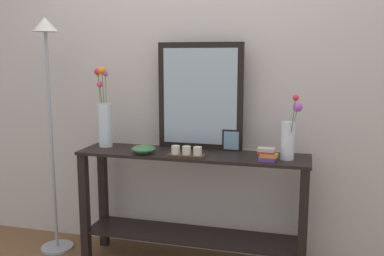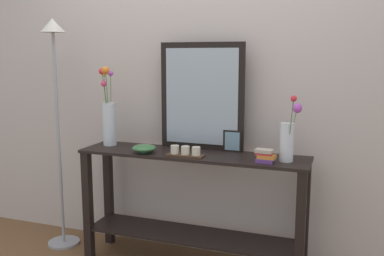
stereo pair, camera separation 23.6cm
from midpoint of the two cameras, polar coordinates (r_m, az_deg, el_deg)
name	(u,v)px [view 1 (the left image)]	position (r m, az deg, el deg)	size (l,w,h in m)	color
wall_back	(203,70)	(3.10, -0.74, 7.67)	(6.40, 0.08, 2.70)	beige
console_table	(192,197)	(2.97, -2.30, -9.22)	(1.56, 0.36, 0.81)	black
mirror_leaning	(200,96)	(2.96, -1.19, 4.20)	(0.60, 0.03, 0.74)	black
tall_vase_left	(105,118)	(3.15, -13.65, 1.25)	(0.17, 0.22, 0.57)	silver
vase_right	(289,136)	(2.72, 10.34, -1.08)	(0.13, 0.15, 0.42)	silver
candle_tray	(187,152)	(2.79, -3.15, -3.24)	(0.24, 0.09, 0.07)	#472D1C
picture_frame_small	(231,140)	(2.94, 2.97, -1.68)	(0.13, 0.01, 0.15)	black
decorative_bowl	(144,149)	(2.90, -8.77, -2.78)	(0.16, 0.16, 0.06)	#38703D
book_stack	(267,155)	(2.69, 7.48, -3.56)	(0.13, 0.09, 0.08)	#663884
floor_lamp	(49,97)	(3.29, -20.43, 3.91)	(0.24, 0.24, 1.72)	#9E9EA3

